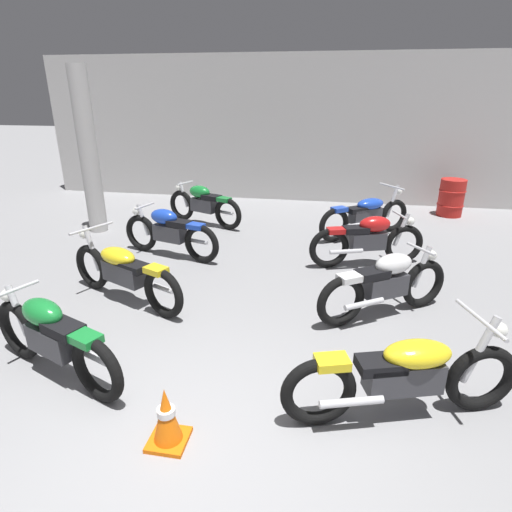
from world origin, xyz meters
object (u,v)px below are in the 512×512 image
Objects in this scene: motorcycle_left_row_3 at (204,204)px; motorcycle_right_row_0 at (405,374)px; oil_drum at (451,198)px; support_pillar at (88,153)px; motorcycle_left_row_1 at (124,271)px; motorcycle_left_row_0 at (52,337)px; motorcycle_left_row_2 at (169,231)px; motorcycle_right_row_2 at (368,239)px; motorcycle_right_row_3 at (366,214)px; traffic_cone at (167,417)px; motorcycle_right_row_1 at (386,283)px.

motorcycle_right_row_0 is (3.43, -5.32, -0.01)m from motorcycle_left_row_3.
support_pillar is at bearing -161.44° from oil_drum.
motorcycle_left_row_0 is at bearing -87.46° from motorcycle_left_row_1.
motorcycle_right_row_2 is (3.37, 0.19, 0.00)m from motorcycle_left_row_2.
motorcycle_right_row_3 is 3.35× the size of traffic_cone.
motorcycle_right_row_0 is 1.86m from motorcycle_right_row_1.
oil_drum is at bearing 43.10° from motorcycle_right_row_3.
motorcycle_right_row_1 is at bearing 89.29° from motorcycle_right_row_0.
motorcycle_left_row_1 is 7.66m from oil_drum.
oil_drum is at bearing 52.66° from motorcycle_left_row_0.
traffic_cone is (-1.85, -4.24, -0.20)m from motorcycle_right_row_2.
motorcycle_right_row_1 is (3.40, 1.88, 0.00)m from motorcycle_left_row_0.
motorcycle_left_row_0 is at bearing -132.41° from motorcycle_right_row_2.
motorcycle_left_row_2 is at bearing 91.46° from motorcycle_left_row_0.
support_pillar is 7.98m from oil_drum.
motorcycle_right_row_3 is (3.43, 1.74, -0.01)m from motorcycle_left_row_2.
motorcycle_left_row_3 is 0.97× the size of motorcycle_right_row_2.
motorcycle_left_row_1 reaches higher than motorcycle_left_row_0.
motorcycle_right_row_0 is at bearing -25.56° from motorcycle_left_row_1.
motorcycle_left_row_2 is at bearing -90.82° from motorcycle_left_row_3.
motorcycle_right_row_0 is at bearing -57.20° from motorcycle_left_row_3.
support_pillar is 2.58m from motorcycle_left_row_2.
motorcycle_right_row_0 is at bearing 18.86° from traffic_cone.
motorcycle_right_row_0 reaches higher than oil_drum.
motorcycle_right_row_3 reaches higher than traffic_cone.
motorcycle_right_row_2 is 2.24× the size of oil_drum.
motorcycle_right_row_2 is (5.39, -0.94, -1.14)m from support_pillar.
motorcycle_right_row_3 reaches higher than oil_drum.
motorcycle_left_row_3 and motorcycle_right_row_2 have the same top height.
motorcycle_left_row_1 is at bearing -135.39° from oil_drum.
motorcycle_left_row_0 is 1.67m from motorcycle_left_row_1.
motorcycle_right_row_3 is at bearing 90.92° from motorcycle_right_row_1.
motorcycle_left_row_3 is at bearing 122.80° from motorcycle_right_row_0.
motorcycle_right_row_1 is at bearing -23.61° from motorcycle_left_row_2.
motorcycle_right_row_2 is 4.04m from oil_drum.
motorcycle_right_row_1 is (3.45, -3.46, 0.00)m from motorcycle_left_row_3.
motorcycle_right_row_3 is 2.79m from oil_drum.
motorcycle_right_row_3 is (3.42, 3.48, 0.00)m from motorcycle_left_row_1.
motorcycle_left_row_3 is at bearing 176.62° from motorcycle_right_row_3.
traffic_cone is (1.43, -0.64, -0.20)m from motorcycle_left_row_0.
traffic_cone is (-1.94, -0.66, -0.19)m from motorcycle_right_row_0.
motorcycle_left_row_0 is 1.58m from traffic_cone.
motorcycle_right_row_2 is 1.55m from motorcycle_right_row_3.
motorcycle_right_row_0 is 3.58m from motorcycle_right_row_2.
traffic_cone is (1.52, -4.05, -0.20)m from motorcycle_left_row_2.
motorcycle_left_row_3 is 2.18× the size of oil_drum.
oil_drum reaches higher than traffic_cone.
motorcycle_left_row_3 is 3.41m from motorcycle_right_row_3.
motorcycle_left_row_2 is 3.56× the size of traffic_cone.
motorcycle_right_row_2 is at bearing -121.22° from oil_drum.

